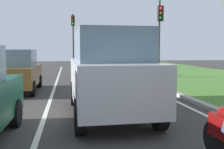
{
  "coord_description": "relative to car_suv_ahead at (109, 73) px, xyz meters",
  "views": [
    {
      "loc": [
        -0.07,
        2.04,
        1.77
      ],
      "look_at": [
        0.94,
        8.11,
        1.2
      ],
      "focal_mm": 42.77,
      "sensor_mm": 36.0,
      "label": 1
    }
  ],
  "objects": [
    {
      "name": "ground_plane",
      "position": [
        -1.02,
        4.96,
        -1.17
      ],
      "size": [
        60.0,
        60.0,
        0.0
      ],
      "primitive_type": "plane",
      "color": "#383533"
    },
    {
      "name": "lane_line_center",
      "position": [
        -1.72,
        4.96,
        -1.16
      ],
      "size": [
        0.12,
        32.0,
        0.01
      ],
      "primitive_type": "cube",
      "color": "silver",
      "rests_on": "ground"
    },
    {
      "name": "lane_line_right_edge",
      "position": [
        2.58,
        4.96,
        -1.16
      ],
      "size": [
        0.12,
        32.0,
        0.01
      ],
      "primitive_type": "cube",
      "color": "silver",
      "rests_on": "ground"
    },
    {
      "name": "curb_right",
      "position": [
        3.08,
        4.96,
        -1.11
      ],
      "size": [
        0.24,
        48.0,
        0.12
      ],
      "primitive_type": "cube",
      "color": "#9E9B93",
      "rests_on": "ground"
    },
    {
      "name": "car_suv_ahead",
      "position": [
        0.0,
        0.0,
        0.0
      ],
      "size": [
        2.02,
        4.52,
        2.28
      ],
      "rotation": [
        0.0,
        0.0,
        0.01
      ],
      "color": "#B7BABF",
      "rests_on": "ground"
    },
    {
      "name": "car_hatchback_far",
      "position": [
        -3.19,
        4.58,
        -0.28
      ],
      "size": [
        1.73,
        3.7,
        1.78
      ],
      "rotation": [
        0.0,
        0.0,
        0.0
      ],
      "color": "brown",
      "rests_on": "ground"
    },
    {
      "name": "traffic_light_near_right",
      "position": [
        4.41,
        8.55,
        1.98
      ],
      "size": [
        0.32,
        0.5,
        4.74
      ],
      "color": "#2D2D2D",
      "rests_on": "ground"
    },
    {
      "name": "traffic_light_far_median",
      "position": [
        -0.58,
        17.38,
        2.22
      ],
      "size": [
        0.32,
        0.5,
        4.97
      ],
      "color": "#2D2D2D",
      "rests_on": "ground"
    }
  ]
}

